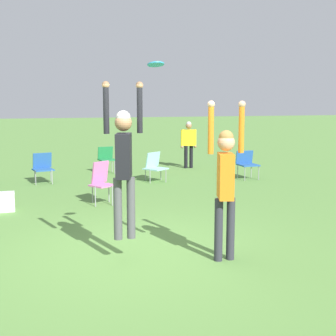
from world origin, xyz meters
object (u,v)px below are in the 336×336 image
object	(u,v)px
person_spectator_near	(189,140)
cooler_box	(3,202)
camping_chair_1	(43,166)
camping_chair_5	(106,157)
camping_chair_2	(101,179)
camping_chair_3	(247,162)
camping_chair_4	(154,165)
person_jumping	(124,156)
frisbee	(156,64)
person_defending	(225,176)

from	to	relation	value
person_spectator_near	cooler_box	distance (m)	7.67
camping_chair_1	cooler_box	distance (m)	3.49
camping_chair_1	person_spectator_near	xyz separation A→B (m)	(4.94, 1.46, 0.47)
person_spectator_near	camping_chair_5	bearing A→B (deg)	-153.14
camping_chair_2	camping_chair_3	size ratio (longest dim) A/B	1.15
camping_chair_2	person_spectator_near	world-z (taller)	person_spectator_near
cooler_box	camping_chair_5	bearing A→B (deg)	56.06
camping_chair_4	cooler_box	world-z (taller)	camping_chair_4
person_jumping	frisbee	world-z (taller)	frisbee
camping_chair_5	person_spectator_near	size ratio (longest dim) A/B	0.52
frisbee	camping_chair_1	distance (m)	7.60
person_jumping	camping_chair_5	size ratio (longest dim) A/B	2.66
camping_chair_5	camping_chair_4	bearing A→B (deg)	111.56
person_jumping	cooler_box	xyz separation A→B (m)	(-1.70, 3.75, -1.31)
cooler_box	camping_chair_2	bearing A→B (deg)	3.20
person_jumping	camping_chair_1	distance (m)	7.18
camping_chair_2	person_spectator_near	size ratio (longest dim) A/B	0.59
camping_chair_2	camping_chair_4	size ratio (longest dim) A/B	1.13
camping_chair_3	camping_chair_5	size ratio (longest dim) A/B	0.98
camping_chair_3	cooler_box	distance (m)	7.12
camping_chair_1	camping_chair_3	world-z (taller)	camping_chair_1
frisbee	camping_chair_4	size ratio (longest dim) A/B	0.28
person_jumping	camping_chair_1	world-z (taller)	person_jumping
person_jumping	camping_chair_2	xyz separation A→B (m)	(0.38, 3.87, -0.96)
person_jumping	person_spectator_near	world-z (taller)	person_jumping
person_defending	frisbee	distance (m)	1.83
person_jumping	person_defending	xyz separation A→B (m)	(1.36, -0.45, -0.28)
frisbee	camping_chair_4	distance (m)	7.11
camping_chair_2	camping_chair_3	distance (m)	5.13
frisbee	camping_chair_1	xyz separation A→B (m)	(-1.13, 7.16, -2.30)
camping_chair_1	camping_chair_5	xyz separation A→B (m)	(2.04, 1.22, 0.04)
person_jumping	camping_chair_3	xyz separation A→B (m)	(5.08, 5.90, -1.02)
person_defending	camping_chair_4	distance (m)	6.92
person_jumping	person_defending	world-z (taller)	person_jumping
camping_chair_1	camping_chair_2	size ratio (longest dim) A/B	0.88
camping_chair_4	camping_chair_5	world-z (taller)	camping_chair_5
camping_chair_4	person_spectator_near	distance (m)	2.92
person_jumping	person_spectator_near	bearing A→B (deg)	-8.21
camping_chair_3	camping_chair_2	bearing A→B (deg)	24.61
camping_chair_3	cooler_box	size ratio (longest dim) A/B	1.76
person_spectator_near	person_jumping	bearing A→B (deg)	-94.29
camping_chair_5	cooler_box	size ratio (longest dim) A/B	1.80
camping_chair_5	camping_chair_3	bearing A→B (deg)	141.19
frisbee	camping_chair_5	bearing A→B (deg)	83.81
camping_chair_2	camping_chair_3	xyz separation A→B (m)	(4.71, 2.03, -0.06)
cooler_box	frisbee	bearing A→B (deg)	-60.74
person_jumping	camping_chair_3	world-z (taller)	person_jumping
person_jumping	camping_chair_2	distance (m)	4.00
camping_chair_1	camping_chair_2	bearing A→B (deg)	97.38
person_spectator_near	cooler_box	bearing A→B (deg)	-119.04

